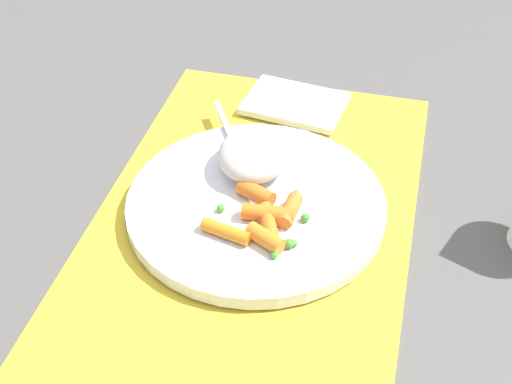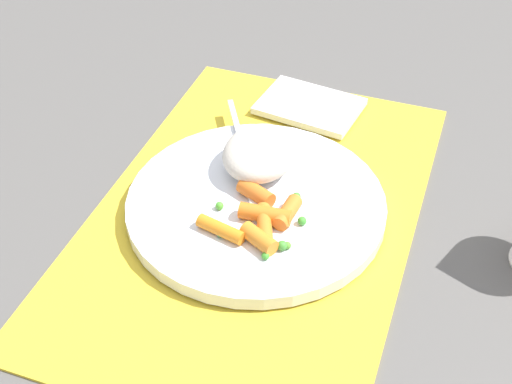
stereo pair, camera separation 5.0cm
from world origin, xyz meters
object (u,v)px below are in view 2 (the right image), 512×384
Objects in this scene: fork at (248,168)px; carrot_portion at (259,218)px; rice_mound at (260,153)px; plate at (256,205)px; napkin at (312,107)px.

carrot_portion is at bearing 27.28° from fork.
rice_mound is at bearing 128.19° from fork.
rice_mound reaches higher than plate.
rice_mound is at bearing -161.34° from carrot_portion.
rice_mound reaches higher than napkin.
plate is at bearing 29.66° from fork.
napkin is at bearing -177.32° from carrot_portion.
plate is at bearing -1.08° from napkin.
rice_mound reaches higher than carrot_portion.
rice_mound reaches higher than fork.
carrot_portion is (0.08, 0.03, -0.01)m from rice_mound.
plate is 0.06m from rice_mound.
rice_mound is 0.78× the size of napkin.
carrot_portion is (0.03, 0.01, 0.01)m from plate.
plate is at bearing -156.01° from carrot_portion.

